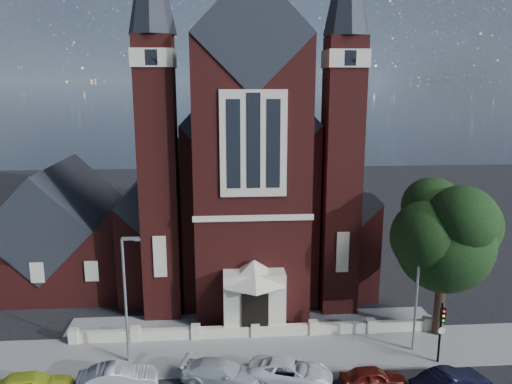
# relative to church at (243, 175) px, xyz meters

# --- Properties ---
(ground) EXTENTS (120.00, 120.00, 0.00)m
(ground) POSITION_rel_church_xyz_m (0.00, -7.94, -8.19)
(ground) COLOR black
(ground) RESTS_ON ground
(pavement_strip) EXTENTS (60.00, 5.00, 0.12)m
(pavement_strip) POSITION_rel_church_xyz_m (0.00, -18.44, -8.19)
(pavement_strip) COLOR slate
(pavement_strip) RESTS_ON ground
(forecourt_paving) EXTENTS (26.00, 3.00, 0.14)m
(forecourt_paving) POSITION_rel_church_xyz_m (0.00, -14.44, -8.19)
(forecourt_paving) COLOR slate
(forecourt_paving) RESTS_ON ground
(forecourt_wall) EXTENTS (24.00, 0.40, 0.90)m
(forecourt_wall) POSITION_rel_church_xyz_m (0.00, -16.44, -8.19)
(forecourt_wall) COLOR beige
(forecourt_wall) RESTS_ON ground
(church) EXTENTS (20.01, 34.90, 29.20)m
(church) POSITION_rel_church_xyz_m (0.00, 0.00, 0.00)
(church) COLOR #4F1915
(church) RESTS_ON ground
(parish_hall) EXTENTS (12.00, 12.20, 10.24)m
(parish_hall) POSITION_rel_church_xyz_m (-16.00, -4.94, -4.17)
(parish_hall) COLOR #4F1915
(parish_hall) RESTS_ON ground
(street_tree) EXTENTS (6.40, 6.60, 10.70)m
(street_tree) POSITION_rel_church_xyz_m (12.60, -17.23, -1.23)
(street_tree) COLOR black
(street_tree) RESTS_ON ground
(street_lamp_left) EXTENTS (1.16, 0.22, 8.09)m
(street_lamp_left) POSITION_rel_church_xyz_m (-7.91, -18.94, -3.59)
(street_lamp_left) COLOR gray
(street_lamp_left) RESTS_ON ground
(street_lamp_right) EXTENTS (1.16, 0.22, 8.09)m
(street_lamp_right) POSITION_rel_church_xyz_m (10.09, -18.94, -3.59)
(street_lamp_right) COLOR gray
(street_lamp_right) RESTS_ON ground
(traffic_signal) EXTENTS (0.28, 0.42, 4.00)m
(traffic_signal) POSITION_rel_church_xyz_m (11.00, -20.52, -5.60)
(traffic_signal) COLOR black
(traffic_signal) RESTS_ON ground
(car_silver_a) EXTENTS (4.56, 2.10, 1.45)m
(car_silver_a) POSITION_rel_church_xyz_m (-8.10, -21.78, -7.46)
(car_silver_a) COLOR #9B9EA2
(car_silver_a) RESTS_ON ground
(car_silver_b) EXTENTS (5.00, 3.06, 1.35)m
(car_silver_b) POSITION_rel_church_xyz_m (-2.28, -21.58, -7.51)
(car_silver_b) COLOR silver
(car_silver_b) RESTS_ON ground
(car_white_suv) EXTENTS (5.30, 3.51, 1.35)m
(car_white_suv) POSITION_rel_church_xyz_m (1.66, -21.78, -7.51)
(car_white_suv) COLOR white
(car_white_suv) RESTS_ON ground
(car_dark_red) EXTENTS (3.85, 1.72, 1.28)m
(car_dark_red) POSITION_rel_church_xyz_m (6.24, -22.68, -7.54)
(car_dark_red) COLOR #4F130D
(car_dark_red) RESTS_ON ground
(car_navy) EXTENTS (4.85, 2.82, 1.51)m
(car_navy) POSITION_rel_church_xyz_m (10.30, -23.70, -7.43)
(car_navy) COLOR black
(car_navy) RESTS_ON ground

